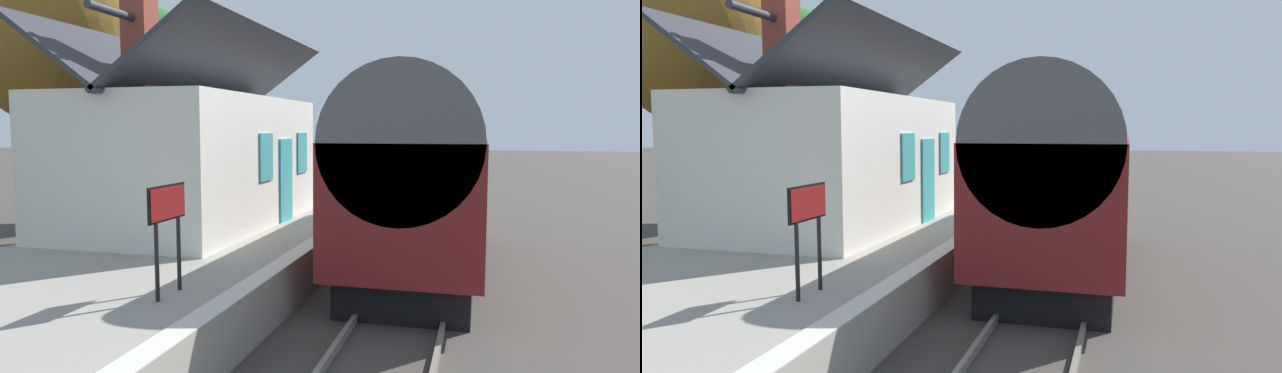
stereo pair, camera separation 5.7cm
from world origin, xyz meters
The scene contains 15 objects.
ground_plane centered at (0.00, 0.00, 0.00)m, with size 160.00×160.00×0.00m, color #423D38.
platform centered at (0.00, 4.01, 0.44)m, with size 32.00×6.03×0.88m, color gray.
platform_edge_coping centered at (0.00, 1.18, 0.89)m, with size 32.00×0.36×0.02m, color beige.
rail_near centered at (0.00, -1.62, 0.07)m, with size 52.00×0.08×0.14m, color gray.
rail_far centered at (0.00, -0.18, 0.07)m, with size 52.00×0.08×0.14m, color gray.
train centered at (-0.85, -0.90, 2.22)m, with size 8.84×2.73×4.32m.
station_building centered at (-1.12, 4.72, 2.56)m, with size 7.70×4.34×5.80m.
bench_near_building centered at (7.90, 3.44, 1.36)m, with size 1.41×0.47×0.88m.
planter_corner_building centered at (4.78, 2.22, 1.19)m, with size 0.77×0.32×0.65m.
planter_edge_far centered at (7.04, 2.01, 1.14)m, with size 0.99×0.32×0.55m.
planter_edge_near centered at (9.78, 5.02, 1.15)m, with size 0.96×0.32×0.56m.
lamp_post_platform centered at (5.87, 1.87, 3.65)m, with size 0.32×0.50×4.01m.
station_sign_board centered at (-6.97, 2.06, 2.07)m, with size 0.96×0.06×1.57m.
tree_distant centered at (0.01, 9.72, 6.44)m, with size 4.85×5.11×9.57m.
tree_far_left centered at (4.89, 9.19, 5.59)m, with size 3.60×3.59×7.52m.
Camera 1 is at (-14.21, -2.16, 3.22)m, focal length 33.00 mm.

